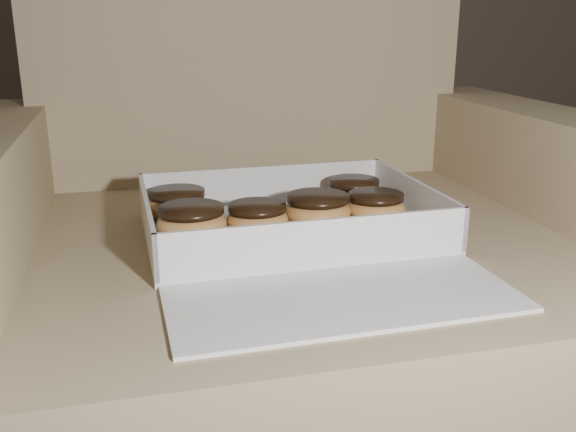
{
  "coord_description": "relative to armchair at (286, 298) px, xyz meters",
  "views": [
    {
      "loc": [
        -0.61,
        -0.35,
        0.77
      ],
      "look_at": [
        -0.4,
        0.51,
        0.5
      ],
      "focal_mm": 40.0,
      "sensor_mm": 36.0,
      "label": 1
    }
  ],
  "objects": [
    {
      "name": "donut_b",
      "position": [
        -0.06,
        -0.09,
        0.17
      ],
      "size": [
        0.09,
        0.09,
        0.04
      ],
      "color": "#D7964B",
      "rests_on": "bakery_box"
    },
    {
      "name": "donut_c",
      "position": [
        0.03,
        -0.08,
        0.17
      ],
      "size": [
        0.1,
        0.1,
        0.05
      ],
      "color": "#D7964B",
      "rests_on": "bakery_box"
    },
    {
      "name": "donut_d",
      "position": [
        -0.16,
        -0.09,
        0.17
      ],
      "size": [
        0.1,
        0.1,
        0.05
      ],
      "color": "#D7964B",
      "rests_on": "bakery_box"
    },
    {
      "name": "armchair",
      "position": [
        0.0,
        0.0,
        0.0
      ],
      "size": [
        1.0,
        0.85,
        1.05
      ],
      "color": "#877B56",
      "rests_on": "floor"
    },
    {
      "name": "crumb_d",
      "position": [
        0.01,
        -0.18,
        0.15
      ],
      "size": [
        0.01,
        0.01,
        0.0
      ],
      "primitive_type": "ellipsoid",
      "color": "black",
      "rests_on": "bakery_box"
    },
    {
      "name": "donut_f",
      "position": [
        -0.17,
        0.01,
        0.17
      ],
      "size": [
        0.09,
        0.09,
        0.05
      ],
      "color": "#D7964B",
      "rests_on": "bakery_box"
    },
    {
      "name": "crumb_c",
      "position": [
        -0.08,
        -0.11,
        0.15
      ],
      "size": [
        0.01,
        0.01,
        0.0
      ],
      "primitive_type": "ellipsoid",
      "color": "black",
      "rests_on": "bakery_box"
    },
    {
      "name": "bakery_box",
      "position": [
        -0.01,
        -0.12,
        0.15
      ],
      "size": [
        0.41,
        0.48,
        0.07
      ],
      "rotation": [
        0.0,
        0.0,
        0.02
      ],
      "color": "silver",
      "rests_on": "armchair"
    },
    {
      "name": "donut_a",
      "position": [
        0.12,
        0.01,
        0.17
      ],
      "size": [
        0.09,
        0.09,
        0.04
      ],
      "color": "#D7964B",
      "rests_on": "bakery_box"
    },
    {
      "name": "donut_e",
      "position": [
        0.12,
        -0.08,
        0.17
      ],
      "size": [
        0.09,
        0.09,
        0.04
      ],
      "color": "#D7964B",
      "rests_on": "bakery_box"
    },
    {
      "name": "crumb_a",
      "position": [
        0.1,
        -0.17,
        0.15
      ],
      "size": [
        0.01,
        0.01,
        0.0
      ],
      "primitive_type": "ellipsoid",
      "color": "black",
      "rests_on": "bakery_box"
    },
    {
      "name": "crumb_b",
      "position": [
        -0.0,
        -0.1,
        0.15
      ],
      "size": [
        0.01,
        0.01,
        0.0
      ],
      "primitive_type": "ellipsoid",
      "color": "black",
      "rests_on": "bakery_box"
    },
    {
      "name": "crumb_e",
      "position": [
        -0.0,
        -0.11,
        0.15
      ],
      "size": [
        0.01,
        0.01,
        0.0
      ],
      "primitive_type": "ellipsoid",
      "color": "black",
      "rests_on": "bakery_box"
    }
  ]
}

